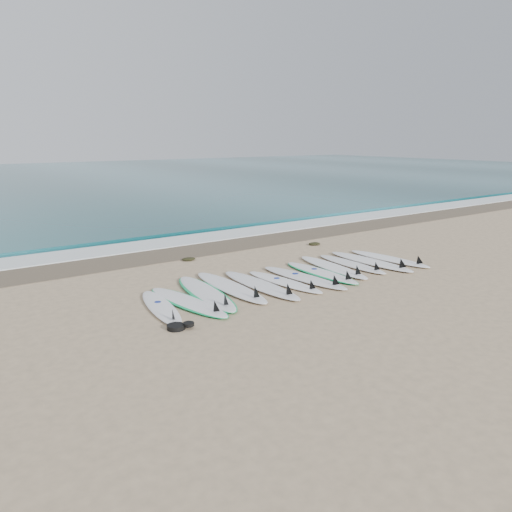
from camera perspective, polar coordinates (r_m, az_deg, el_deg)
ground at (r=11.88m, az=3.84°, el=-2.70°), size 120.00×120.00×0.00m
ocean at (r=42.07m, az=-25.71°, el=7.68°), size 120.00×55.00×0.03m
wet_sand_band at (r=15.17m, az=-6.00°, el=0.84°), size 120.00×1.80×0.01m
foam_band at (r=16.38m, az=-8.43°, el=1.76°), size 120.00×1.40×0.04m
wave_crest at (r=17.70m, az=-10.67°, el=2.64°), size 120.00×1.00×0.10m
surfboard_0 at (r=9.97m, az=-10.72°, el=-5.81°), size 0.87×2.37×0.30m
surfboard_1 at (r=10.22m, az=-7.72°, el=-5.23°), size 0.93×2.62×0.32m
surfboard_2 at (r=10.73m, az=-5.68°, el=-4.23°), size 1.07×2.91×0.36m
surfboard_3 at (r=11.06m, az=-2.79°, el=-3.58°), size 0.68×2.87×0.36m
surfboard_4 at (r=11.21m, az=0.69°, el=-3.35°), size 0.58×2.78×0.36m
surfboard_5 at (r=11.50m, az=3.43°, el=-2.98°), size 0.73×2.41×0.30m
surfboard_6 at (r=11.86m, az=5.68°, el=-2.48°), size 0.82×2.70×0.34m
surfboard_7 at (r=12.38m, az=7.54°, el=-1.90°), size 0.61×2.50×0.32m
surfboard_8 at (r=12.90m, az=8.91°, el=-1.27°), size 0.84×2.71×0.34m
surfboard_9 at (r=13.31m, az=11.01°, el=-0.92°), size 0.60×2.44×0.31m
surfboard_10 at (r=13.67m, az=13.15°, el=-0.61°), size 0.64×2.81×0.36m
surfboard_11 at (r=14.12m, az=15.14°, el=-0.30°), size 0.71×2.61×0.33m
seaweed_near at (r=13.80m, az=-7.71°, el=-0.35°), size 0.38×0.30×0.07m
seaweed_far at (r=15.73m, az=6.69°, el=1.40°), size 0.40×0.31×0.08m
leash_coil at (r=8.98m, az=-8.81°, el=-7.95°), size 0.46×0.36×0.11m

